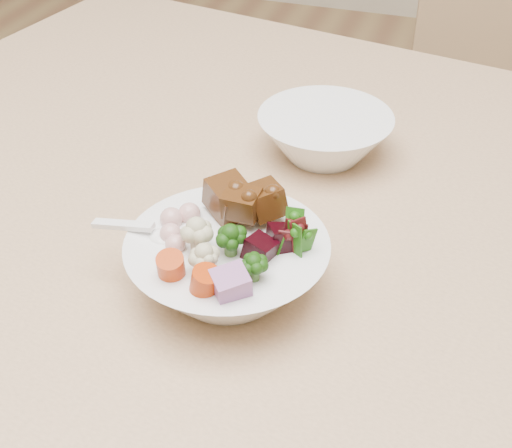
{
  "coord_description": "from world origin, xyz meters",
  "views": [
    {
      "loc": [
        0.16,
        -0.41,
        1.28
      ],
      "look_at": [
        -0.0,
        0.09,
        0.88
      ],
      "focal_mm": 50.0,
      "sensor_mm": 36.0,
      "label": 1
    }
  ],
  "objects_px": {
    "chair_far": "(506,164)",
    "side_bowl": "(325,136)",
    "dining_table": "(490,346)",
    "food_bowl": "(229,262)"
  },
  "relations": [
    {
      "from": "dining_table",
      "to": "side_bowl",
      "type": "distance_m",
      "value": 0.31
    },
    {
      "from": "dining_table",
      "to": "food_bowl",
      "type": "xyz_separation_m",
      "value": [
        -0.25,
        -0.09,
        0.12
      ]
    },
    {
      "from": "dining_table",
      "to": "side_bowl",
      "type": "xyz_separation_m",
      "value": [
        -0.23,
        0.18,
        0.11
      ]
    },
    {
      "from": "chair_far",
      "to": "side_bowl",
      "type": "height_order",
      "value": "chair_far"
    },
    {
      "from": "chair_far",
      "to": "dining_table",
      "type": "bearing_deg",
      "value": -100.85
    },
    {
      "from": "chair_far",
      "to": "side_bowl",
      "type": "xyz_separation_m",
      "value": [
        -0.25,
        -0.57,
        0.33
      ]
    },
    {
      "from": "chair_far",
      "to": "side_bowl",
      "type": "distance_m",
      "value": 0.71
    },
    {
      "from": "dining_table",
      "to": "side_bowl",
      "type": "relative_size",
      "value": 11.6
    },
    {
      "from": "food_bowl",
      "to": "side_bowl",
      "type": "height_order",
      "value": "food_bowl"
    },
    {
      "from": "dining_table",
      "to": "side_bowl",
      "type": "bearing_deg",
      "value": 152.69
    }
  ]
}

